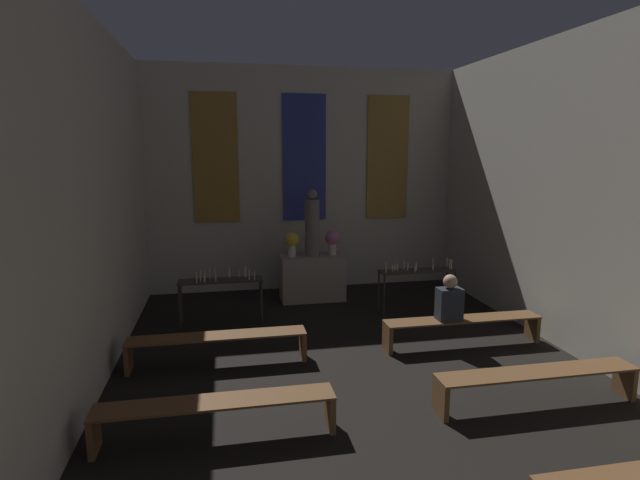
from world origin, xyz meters
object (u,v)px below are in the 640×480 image
Objects in this scene: pew_third_right at (537,379)px; flower_vase_right at (332,240)px; flower_vase_left at (292,241)px; candle_rack_left at (221,285)px; altar at (312,278)px; pew_back_left at (218,342)px; candle_rack_right at (417,276)px; statue at (312,225)px; pew_back_right at (462,325)px; pew_third_left at (217,410)px; person_seated at (449,300)px.

flower_vase_right is at bearing 106.95° from pew_third_right.
flower_vase_left is 1.78m from candle_rack_left.
pew_back_left is (-1.81, -2.76, -0.12)m from altar.
candle_rack_left is 1.00× the size of candle_rack_right.
statue reaches higher than flower_vase_right.
altar is 0.88× the size of candle_rack_left.
altar is at bearing 149.51° from candle_rack_right.
flower_vase_right is 0.34× the size of candle_rack_right.
altar is 1.04m from statue.
flower_vase_left is at bearing 180.00° from statue.
pew_back_left is 1.00× the size of pew_back_right.
flower_vase_left is at bearing 180.00° from altar.
altar is at bearing 68.58° from pew_third_left.
flower_vase_right reaches higher than pew_back_right.
candle_rack_right is at bearing -30.49° from statue.
pew_third_left is 1.84m from pew_back_left.
pew_third_left is (-0.05, -3.56, -0.33)m from candle_rack_left.
candle_rack_right is at bearing -25.61° from flower_vase_left.
pew_back_right is at bearing 0.00° from pew_back_left.
pew_back_right is 3.52× the size of person_seated.
pew_third_right is at bearing -68.58° from statue.
person_seated reaches higher than candle_rack_right.
pew_back_right is at bearing 90.00° from pew_third_right.
altar reaches higher than pew_third_left.
statue is at bearing 56.83° from pew_back_left.
candle_rack_right is at bearing 25.79° from pew_back_left.
person_seated is at bearing -0.00° from pew_back_left.
candle_rack_right is at bearing 91.39° from pew_back_right.
flower_vase_right reaches higher than pew_third_right.
flower_vase_right is at bearing 51.36° from pew_back_left.
pew_third_right is at bearing -26.99° from pew_back_left.
altar is 4.94m from pew_third_left.
candle_rack_right is (2.17, -1.04, -0.52)m from flower_vase_left.
pew_third_left is (-3.57, -3.56, -0.33)m from candle_rack_right.
pew_third_left is 3.52× the size of person_seated.
pew_third_right is (1.81, -4.60, -0.12)m from altar.
candle_rack_right is 0.58× the size of pew_third_left.
flower_vase_right reaches higher than pew_third_left.
pew_third_left and pew_back_right have the same top height.
flower_vase_left and flower_vase_right have the same top height.
candle_rack_left is (-1.35, -1.04, -0.52)m from flower_vase_left.
statue is at bearing 119.69° from person_seated.
flower_vase_left is 0.20× the size of pew_back_left.
candle_rack_left is at bearing -149.41° from statue.
altar is 0.88× the size of candle_rack_right.
flower_vase_right reaches higher than person_seated.
flower_vase_left reaches higher than pew_back_right.
candle_rack_left reaches higher than pew_back_right.
pew_third_right is (1.40, -4.60, -0.86)m from flower_vase_right.
pew_third_left is (-1.81, -4.60, -1.16)m from statue.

